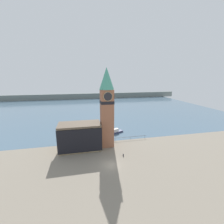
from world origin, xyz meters
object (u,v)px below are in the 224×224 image
at_px(pier_building, 80,136).
at_px(mooring_bollard_near, 123,155).
at_px(boat_near, 117,131).
at_px(clock_tower, 107,106).

xyz_separation_m(pier_building, mooring_bollard_near, (11.40, -6.74, -3.62)).
distance_m(pier_building, boat_near, 17.47).
xyz_separation_m(clock_tower, mooring_bollard_near, (3.15, -7.46, -12.30)).
relative_size(pier_building, boat_near, 2.53).
xyz_separation_m(boat_near, mooring_bollard_near, (-2.33, -17.01, -0.29)).
height_order(clock_tower, pier_building, clock_tower).
bearing_deg(boat_near, clock_tower, -147.16).
bearing_deg(pier_building, boat_near, 36.80).
relative_size(pier_building, mooring_bollard_near, 18.03).
height_order(clock_tower, boat_near, clock_tower).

